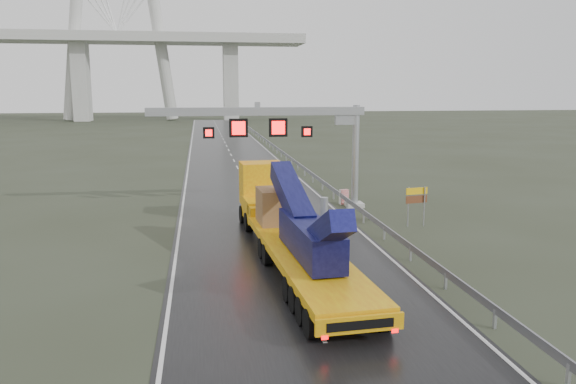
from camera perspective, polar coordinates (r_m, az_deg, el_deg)
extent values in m
plane|color=#303525|center=(22.04, 1.92, -11.56)|extent=(400.00, 400.00, 0.00)
cube|color=black|center=(60.77, -5.17, 2.50)|extent=(11.00, 200.00, 0.02)
cube|color=#B4B4AF|center=(40.39, 6.76, -1.28)|extent=(1.20, 1.20, 0.30)
cylinder|color=#92969A|center=(39.85, 6.86, 3.59)|extent=(0.48, 0.48, 7.20)
cube|color=#92969A|center=(38.31, -3.12, 8.18)|extent=(14.80, 0.55, 0.55)
cube|color=#92969A|center=(39.42, 5.82, 7.48)|extent=(1.40, 0.35, 0.90)
cube|color=#92969A|center=(38.30, -3.13, 8.85)|extent=(0.35, 0.35, 0.35)
cube|color=black|center=(38.21, -5.05, 6.50)|extent=(1.25, 0.25, 1.25)
cube|color=#FF0C0C|center=(38.07, -5.04, 6.49)|extent=(0.90, 0.02, 0.90)
cube|color=black|center=(38.48, -1.01, 6.56)|extent=(1.25, 0.25, 1.25)
cube|color=#FF0C0C|center=(38.34, -0.98, 6.55)|extent=(0.90, 0.02, 0.90)
cube|color=black|center=(38.14, -8.06, 5.98)|extent=(0.75, 0.25, 0.75)
cube|color=#FF0C0C|center=(38.00, -8.05, 5.97)|extent=(0.54, 0.02, 0.54)
cube|color=black|center=(38.83, 1.93, 6.15)|extent=(0.75, 0.25, 0.75)
cube|color=#FF0C0C|center=(38.69, 1.97, 6.13)|extent=(0.54, 0.02, 0.54)
cube|color=#B4B4AF|center=(163.10, -20.26, 10.47)|extent=(4.00, 6.00, 21.00)
cube|color=#B4B4AF|center=(160.35, -5.85, 11.06)|extent=(4.00, 6.00, 21.00)
cube|color=yellow|center=(24.98, 1.64, -6.29)|extent=(3.74, 14.46, 0.36)
cube|color=yellow|center=(18.46, 7.31, -13.19)|extent=(2.97, 0.31, 0.56)
cube|color=black|center=(18.40, 7.39, -13.27)|extent=(2.25, 0.16, 0.31)
cube|color=#FF0505|center=(18.19, 3.76, -14.56)|extent=(0.23, 0.05, 0.12)
cube|color=#FF0505|center=(18.93, 10.81, -13.69)|extent=(0.23, 0.05, 0.12)
cube|color=yellow|center=(32.04, -1.65, -1.82)|extent=(2.73, 1.39, 0.51)
cube|color=yellow|center=(33.66, -2.17, -1.67)|extent=(2.84, 3.22, 1.23)
cube|color=yellow|center=(35.22, -2.72, 0.89)|extent=(2.68, 2.20, 2.66)
cube|color=black|center=(36.18, -3.01, 1.63)|extent=(2.35, 0.20, 1.23)
cube|color=#0D0E3F|center=(23.76, 2.25, -4.73)|extent=(1.81, 6.21, 1.43)
cube|color=#0D0E3F|center=(26.88, 0.34, -0.28)|extent=(1.37, 5.68, 2.61)
cube|color=#0D0E3F|center=(21.15, 4.03, -4.07)|extent=(1.17, 4.10, 2.47)
cylinder|color=#92969A|center=(23.70, 3.70, -2.49)|extent=(0.32, 0.32, 1.64)
cube|color=#8C613F|center=(29.74, -0.84, -1.41)|extent=(2.38, 2.38, 1.84)
cylinder|color=black|center=(20.97, 4.75, -11.25)|extent=(3.02, 1.20, 1.02)
cylinder|color=black|center=(27.52, 0.33, -5.93)|extent=(3.02, 1.20, 1.02)
cylinder|color=black|center=(35.38, -2.64, -2.19)|extent=(2.82, 1.29, 1.12)
cylinder|color=#92969A|center=(34.81, 12.11, -1.50)|extent=(0.08, 0.08, 2.46)
cylinder|color=#92969A|center=(35.18, 13.66, -1.44)|extent=(0.08, 0.08, 2.46)
cube|color=yellow|center=(34.81, 12.95, 0.10)|extent=(1.42, 0.30, 0.41)
cube|color=brown|center=(34.90, 12.92, -0.73)|extent=(1.42, 0.30, 0.46)
cube|color=red|center=(41.15, 5.70, -0.49)|extent=(0.69, 0.46, 1.08)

